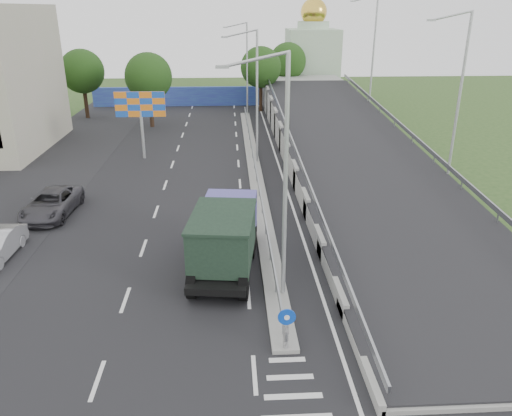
{
  "coord_description": "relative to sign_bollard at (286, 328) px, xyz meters",
  "views": [
    {
      "loc": [
        -1.9,
        -12.67,
        11.67
      ],
      "look_at": [
        -0.61,
        10.88,
        2.2
      ],
      "focal_mm": 35.0,
      "sensor_mm": 36.0,
      "label": 1
    }
  ],
  "objects": [
    {
      "name": "median_guardrail",
      "position": [
        0.0,
        21.83,
        -0.28
      ],
      "size": [
        0.09,
        44.0,
        0.71
      ],
      "color": "gray",
      "rests_on": "median"
    },
    {
      "name": "parking_strip",
      "position": [
        -16.0,
        17.83,
        -1.03
      ],
      "size": [
        8.0,
        90.0,
        0.05
      ],
      "primitive_type": "cube",
      "color": "black",
      "rests_on": "ground"
    },
    {
      "name": "billboard",
      "position": [
        -9.0,
        25.83,
        3.15
      ],
      "size": [
        4.0,
        0.24,
        5.5
      ],
      "color": "#B2B5B7",
      "rests_on": "ground"
    },
    {
      "name": "lamp_post_mid",
      "position": [
        0.11,
        23.83,
        4.77
      ],
      "size": [
        2.74,
        0.18,
        10.08
      ],
      "color": "#B2B5B7",
      "rests_on": "median"
    },
    {
      "name": "lamp_post_near",
      "position": [
        0.11,
        3.83,
        4.77
      ],
      "size": [
        2.74,
        0.18,
        10.08
      ],
      "color": "#B2B5B7",
      "rests_on": "median"
    },
    {
      "name": "tree_left_far",
      "position": [
        -18.0,
        42.83,
        4.14
      ],
      "size": [
        4.8,
        4.8,
        7.6
      ],
      "color": "black",
      "rests_on": "ground"
    },
    {
      "name": "church",
      "position": [
        10.0,
        57.83,
        4.28
      ],
      "size": [
        7.0,
        7.0,
        13.8
      ],
      "color": "#B2CCAD",
      "rests_on": "ground"
    },
    {
      "name": "dump_truck",
      "position": [
        -2.17,
        6.56,
        0.7
      ],
      "size": [
        3.44,
        7.35,
        3.13
      ],
      "rotation": [
        0.0,
        0.0,
        -0.12
      ],
      "color": "black",
      "rests_on": "ground"
    },
    {
      "name": "overpass_ramp",
      "position": [
        7.5,
        21.83,
        0.72
      ],
      "size": [
        10.0,
        50.0,
        3.5
      ],
      "color": "gray",
      "rests_on": "ground"
    },
    {
      "name": "blue_wall",
      "position": [
        -4.0,
        49.83,
        0.17
      ],
      "size": [
        30.0,
        0.5,
        2.4
      ],
      "primitive_type": "cube",
      "color": "#2D2BA0",
      "rests_on": "ground"
    },
    {
      "name": "ground",
      "position": [
        0.0,
        -2.17,
        -1.03
      ],
      "size": [
        160.0,
        160.0,
        0.0
      ],
      "primitive_type": "plane",
      "color": "#2D4C1E",
      "rests_on": "ground"
    },
    {
      "name": "tree_ramp_far",
      "position": [
        6.0,
        52.83,
        4.14
      ],
      "size": [
        4.8,
        4.8,
        7.6
      ],
      "color": "black",
      "rests_on": "ground"
    },
    {
      "name": "road_surface",
      "position": [
        -3.0,
        17.83,
        -1.03
      ],
      "size": [
        26.0,
        90.0,
        0.04
      ],
      "primitive_type": "cube",
      "color": "black",
      "rests_on": "ground"
    },
    {
      "name": "parked_car_c",
      "position": [
        -12.67,
        13.74,
        -0.29
      ],
      "size": [
        2.79,
        5.49,
        1.49
      ],
      "primitive_type": "imported",
      "rotation": [
        0.0,
        0.0,
        -0.06
      ],
      "color": "#3B393F",
      "rests_on": "ground"
    },
    {
      "name": "sign_bollard",
      "position": [
        0.0,
        0.0,
        0.0
      ],
      "size": [
        0.64,
        0.23,
        1.67
      ],
      "color": "black",
      "rests_on": "median"
    },
    {
      "name": "lamp_post_far",
      "position": [
        0.11,
        43.83,
        4.77
      ],
      "size": [
        2.74,
        0.18,
        10.08
      ],
      "color": "#B2B5B7",
      "rests_on": "median"
    },
    {
      "name": "tree_median_far",
      "position": [
        2.0,
        45.83,
        4.14
      ],
      "size": [
        4.8,
        4.8,
        7.6
      ],
      "color": "black",
      "rests_on": "ground"
    },
    {
      "name": "tree_left_mid",
      "position": [
        -10.0,
        37.83,
        4.14
      ],
      "size": [
        4.8,
        4.8,
        7.6
      ],
      "color": "black",
      "rests_on": "ground"
    },
    {
      "name": "median",
      "position": [
        0.0,
        21.83,
        -0.93
      ],
      "size": [
        1.0,
        44.0,
        0.2
      ],
      "primitive_type": "cube",
      "color": "gray",
      "rests_on": "ground"
    }
  ]
}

